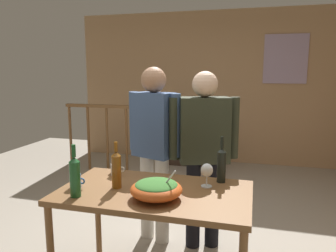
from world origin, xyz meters
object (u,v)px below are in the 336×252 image
(stair_railing, at_px, (159,134))
(mug_white, at_px, (116,169))
(salad_bowl, at_px, (156,188))
(flat_screen_tv, at_px, (190,122))
(person_standing_left, at_px, (154,141))
(person_standing_right, at_px, (204,145))
(wine_glass, at_px, (207,171))
(framed_picture, at_px, (285,59))
(mug_blue, at_px, (76,181))
(wine_bottle_dark, at_px, (221,164))
(tv_console, at_px, (190,150))
(serving_table, at_px, (155,201))
(wine_bottle_amber, at_px, (116,169))
(wine_bottle_green, at_px, (75,176))

(stair_railing, xyz_separation_m, mug_white, (0.36, -2.38, 0.18))
(salad_bowl, bearing_deg, mug_white, 140.44)
(flat_screen_tv, bearing_deg, person_standing_left, -86.18)
(stair_railing, height_order, person_standing_right, person_standing_right)
(wine_glass, distance_m, person_standing_left, 0.82)
(framed_picture, distance_m, salad_bowl, 4.08)
(mug_blue, bearing_deg, person_standing_left, 68.66)
(stair_railing, bearing_deg, salad_bowl, -73.59)
(person_standing_left, height_order, person_standing_right, person_standing_left)
(framed_picture, distance_m, wine_bottle_dark, 3.57)
(salad_bowl, height_order, person_standing_right, person_standing_right)
(mug_blue, distance_m, person_standing_left, 0.91)
(tv_console, distance_m, serving_table, 3.45)
(serving_table, bearing_deg, mug_blue, -169.72)
(wine_bottle_amber, height_order, wine_bottle_green, wine_bottle_green)
(wine_bottle_dark, bearing_deg, serving_table, -146.27)
(framed_picture, bearing_deg, serving_table, -106.92)
(salad_bowl, height_order, person_standing_left, person_standing_left)
(wine_glass, xyz_separation_m, person_standing_left, (-0.58, 0.57, 0.07))
(stair_railing, xyz_separation_m, wine_bottle_green, (0.28, -2.87, 0.27))
(wine_bottle_amber, bearing_deg, wine_glass, 17.06)
(salad_bowl, bearing_deg, stair_railing, 106.41)
(stair_railing, bearing_deg, serving_table, -73.91)
(stair_railing, relative_size, mug_white, 20.84)
(stair_railing, relative_size, person_standing_right, 1.50)
(stair_railing, bearing_deg, wine_bottle_green, -84.41)
(serving_table, xyz_separation_m, person_standing_left, (-0.23, 0.74, 0.27))
(wine_bottle_dark, bearing_deg, mug_blue, -158.48)
(person_standing_right, bearing_deg, person_standing_left, -19.44)
(flat_screen_tv, relative_size, wine_bottle_dark, 1.63)
(wine_glass, distance_m, wine_bottle_amber, 0.65)
(salad_bowl, distance_m, person_standing_left, 0.93)
(salad_bowl, bearing_deg, wine_bottle_dark, 48.64)
(wine_bottle_dark, relative_size, mug_white, 3.00)
(tv_console, relative_size, salad_bowl, 2.61)
(tv_console, bearing_deg, mug_blue, -92.49)
(wine_bottle_amber, bearing_deg, serving_table, 5.32)
(salad_bowl, height_order, wine_glass, salad_bowl)
(salad_bowl, distance_m, mug_blue, 0.62)
(mug_blue, bearing_deg, wine_bottle_dark, 21.52)
(salad_bowl, xyz_separation_m, wine_glass, (0.29, 0.30, 0.05))
(salad_bowl, xyz_separation_m, person_standing_left, (-0.29, 0.87, 0.12))
(wine_bottle_amber, relative_size, mug_blue, 2.91)
(serving_table, bearing_deg, flat_screen_tv, 96.95)
(flat_screen_tv, relative_size, serving_table, 0.43)
(wine_bottle_dark, relative_size, wine_bottle_amber, 1.04)
(wine_bottle_green, bearing_deg, framed_picture, 67.93)
(wine_bottle_amber, bearing_deg, person_standing_left, 86.85)
(flat_screen_tv, bearing_deg, tv_console, 90.00)
(mug_blue, bearing_deg, wine_glass, 16.40)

